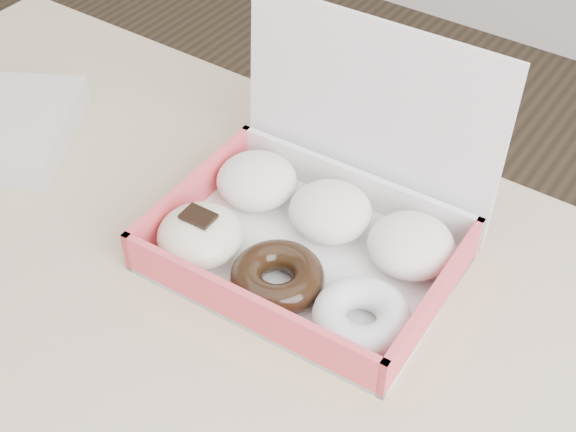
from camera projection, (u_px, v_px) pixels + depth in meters
The scene contains 2 objects.
table at pixel (143, 330), 0.93m from camera, with size 1.20×0.80×0.75m.
donut_box at pixel (311, 226), 0.89m from camera, with size 0.33×0.28×0.24m.
Camera 1 is at (0.48, -0.39, 1.40)m, focal length 50.00 mm.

